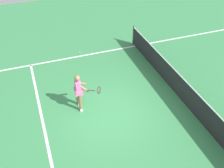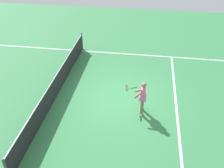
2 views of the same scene
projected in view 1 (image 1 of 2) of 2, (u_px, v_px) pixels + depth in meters
The scene contains 6 objects.
ground_plane at pixel (109, 114), 10.36m from camera, with size 26.82×26.82×0.00m, color #38844C.
service_line_marking at pixel (45, 131), 9.68m from camera, with size 9.13×0.10×0.01m, color white.
sideline_left_marking at pixel (80, 56), 13.75m from camera, with size 0.10×18.63×0.01m, color white.
court_net at pixel (181, 87), 10.87m from camera, with size 9.81×0.08×1.09m.
tennis_player at pixel (79, 91), 10.17m from camera, with size 0.78×0.92×1.55m.
tennis_ball_near at pixel (80, 53), 13.97m from camera, with size 0.07×0.07×0.07m, color #D1E533.
Camera 1 is at (7.06, -2.42, 7.28)m, focal length 42.56 mm.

